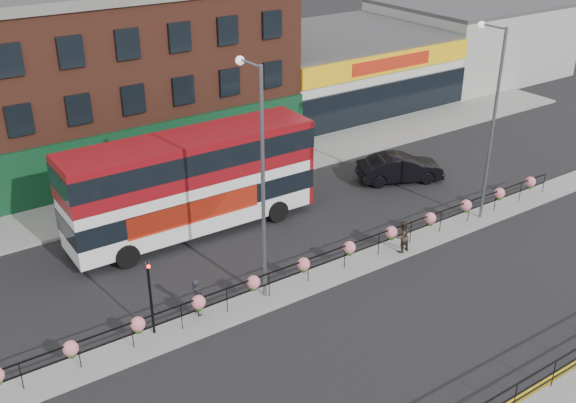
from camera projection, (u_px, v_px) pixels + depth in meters
ground at (326, 277)px, 29.67m from camera, size 120.00×120.00×0.00m
north_pavement at (199, 183)px, 38.54m from camera, size 60.00×4.00×0.15m
median at (326, 276)px, 29.63m from camera, size 60.00×1.60×0.15m
brick_building at (73, 76)px, 40.20m from camera, size 25.00×12.21×10.30m
supermarket at (336, 68)px, 51.38m from camera, size 15.00×12.25×5.30m
warehouse_east at (469, 37)px, 58.72m from camera, size 14.50×12.00×6.30m
median_railing at (327, 257)px, 29.21m from camera, size 30.04×0.56×1.23m
double_decker_bus at (192, 174)px, 32.15m from camera, size 12.42×3.24×5.02m
car at (400, 168)px, 38.60m from camera, size 5.29×6.12×1.60m
pedestrian_a at (197, 297)px, 26.59m from camera, size 0.59×0.39×1.62m
pedestrian_b at (402, 236)px, 31.06m from camera, size 0.78×0.62×1.57m
lamp_column_west at (259, 165)px, 25.80m from camera, size 0.35×1.72×9.78m
lamp_column_east at (491, 109)px, 32.21m from camera, size 0.35×1.70×9.67m
traffic_light_median at (149, 281)px, 24.82m from camera, size 0.15×0.28×3.65m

